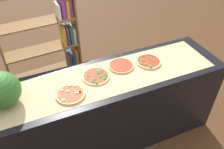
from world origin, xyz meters
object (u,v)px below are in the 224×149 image
Objects in this scene: pizza_plain_2 at (121,66)px; pizza_spinach_3 at (148,61)px; watermelon at (1,90)px; bookshelf at (52,46)px; pizza_mushroom_0 at (70,94)px; pizza_spinach_1 at (96,76)px.

pizza_spinach_3 is (0.28, -0.05, 0.00)m from pizza_plain_2.
bookshelf reaches higher than watermelon.
pizza_mushroom_0 is at bearing -161.25° from pizza_plain_2.
pizza_mushroom_0 is at bearing -170.23° from pizza_spinach_3.
pizza_plain_2 is (0.55, 0.19, -0.00)m from pizza_mushroom_0.
bookshelf is (-0.51, 0.90, -0.18)m from pizza_plain_2.
watermelon is (-0.50, 0.11, 0.14)m from pizza_mushroom_0.
pizza_mushroom_0 is 0.31m from pizza_spinach_1.
pizza_mushroom_0 is 0.18× the size of bookshelf.
pizza_mushroom_0 reaches higher than pizza_plain_2.
bookshelf reaches higher than pizza_spinach_3.
pizza_mushroom_0 is at bearing -92.59° from bookshelf.
pizza_mushroom_0 is 0.59m from pizza_plain_2.
pizza_mushroom_0 is 1.02× the size of pizza_spinach_3.
watermelon reaches higher than pizza_spinach_3.
pizza_spinach_3 is 1.24m from bookshelf.
bookshelf reaches higher than pizza_mushroom_0.
bookshelf reaches higher than pizza_spinach_1.
pizza_spinach_3 reaches higher than pizza_spinach_1.
pizza_plain_2 is at bearing 10.87° from pizza_spinach_1.
watermelon is at bearing -175.71° from pizza_plain_2.
pizza_plain_2 is at bearing 18.75° from pizza_mushroom_0.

